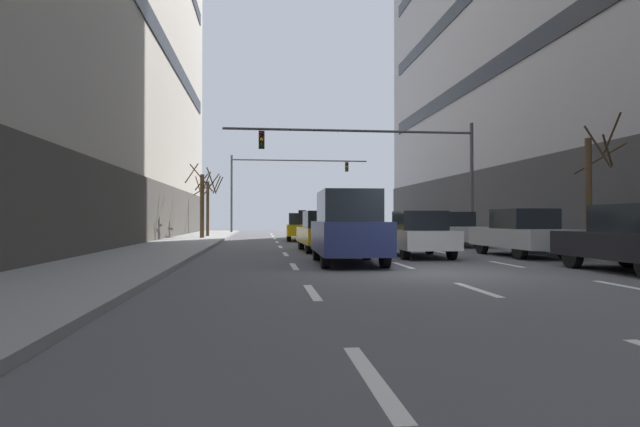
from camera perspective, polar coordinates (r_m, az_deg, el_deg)
ground_plane at (r=12.90m, az=11.49°, el=-6.40°), size 120.00×120.00×0.00m
sidewalk_left at (r=12.88m, az=-24.52°, el=-6.05°), size 3.63×80.00×0.14m
lane_stripe_l1_s2 at (r=4.49m, az=5.76°, el=-17.50°), size 0.16×2.00×0.01m
lane_stripe_l1_s3 at (r=9.34m, az=-0.86°, el=-8.63°), size 0.16×2.00×0.01m
lane_stripe_l1_s4 at (r=14.29m, az=-2.86°, el=-5.83°), size 0.16×2.00×0.01m
lane_stripe_l1_s5 at (r=19.27m, az=-3.81°, el=-4.47°), size 0.16×2.00×0.01m
lane_stripe_l1_s6 at (r=24.25m, az=-4.38°, el=-3.66°), size 0.16×2.00×0.01m
lane_stripe_l1_s7 at (r=29.24m, az=-4.75°, el=-3.14°), size 0.16×2.00×0.01m
lane_stripe_l1_s8 at (r=34.24m, az=-5.01°, el=-2.76°), size 0.16×2.00×0.01m
lane_stripe_l1_s9 at (r=39.23m, az=-5.20°, el=-2.48°), size 0.16×2.00×0.01m
lane_stripe_l1_s10 at (r=44.23m, az=-5.36°, el=-2.27°), size 0.16×2.00×0.01m
lane_stripe_l2_s3 at (r=10.10m, az=16.82°, el=-7.99°), size 0.16×2.00×0.01m
lane_stripe_l2_s4 at (r=14.80m, az=9.08°, el=-5.64°), size 0.16×2.00×0.01m
lane_stripe_l2_s5 at (r=19.65m, az=5.14°, el=-4.39°), size 0.16×2.00×0.01m
lane_stripe_l2_s6 at (r=24.56m, az=2.78°, el=-3.63°), size 0.16×2.00×0.01m
lane_stripe_l2_s7 at (r=29.50m, az=1.20°, el=-3.12°), size 0.16×2.00×0.01m
lane_stripe_l2_s8 at (r=34.45m, az=0.08°, el=-2.75°), size 0.16×2.00×0.01m
lane_stripe_l2_s9 at (r=39.42m, az=-0.76°, el=-2.47°), size 0.16×2.00×0.01m
lane_stripe_l2_s10 at (r=44.40m, az=-1.41°, el=-2.26°), size 0.16×2.00×0.01m
lane_stripe_l3_s3 at (r=11.65m, az=30.85°, el=-6.94°), size 0.16×2.00×0.01m
lane_stripe_l3_s4 at (r=15.90m, az=19.79°, el=-5.26°), size 0.16×2.00×0.01m
lane_stripe_l3_s5 at (r=20.49m, az=13.56°, el=-4.22°), size 0.16×2.00×0.01m
lane_stripe_l3_s6 at (r=25.23m, az=9.65°, el=-3.54°), size 0.16×2.00×0.01m
lane_stripe_l3_s7 at (r=30.06m, az=6.99°, el=-3.06°), size 0.16×2.00×0.01m
lane_stripe_l3_s8 at (r=34.94m, az=5.07°, el=-2.72°), size 0.16×2.00×0.01m
lane_stripe_l3_s9 at (r=39.85m, az=3.62°, el=-2.45°), size 0.16×2.00×0.01m
lane_stripe_l3_s10 at (r=44.77m, az=2.49°, el=-2.25°), size 0.16×2.00×0.01m
taxi_driving_0 at (r=30.88m, az=-1.98°, el=-1.51°), size 2.00×4.43×1.81m
car_driving_1 at (r=28.36m, az=4.67°, el=-1.59°), size 1.91×4.40×1.64m
car_driving_2 at (r=18.20m, az=10.77°, el=-2.25°), size 1.95×4.27×1.57m
car_driving_3 at (r=15.11m, az=3.09°, el=-1.54°), size 1.93×4.43×2.12m
taxi_driving_4 at (r=20.89m, az=0.46°, el=-1.98°), size 1.93×4.37×1.80m
car_parked_1 at (r=14.62m, az=31.63°, el=-2.43°), size 1.88×4.43×1.66m
car_parked_2 at (r=19.36m, az=21.27°, el=-2.02°), size 1.97×4.44×1.65m
car_parked_3 at (r=25.50m, az=14.20°, el=-1.70°), size 1.86×4.36×1.63m
traffic_signal_0 at (r=25.81m, az=7.75°, el=6.36°), size 12.37×0.35×5.95m
traffic_signal_1 at (r=46.19m, az=-4.93°, el=4.02°), size 12.14×0.34×6.76m
street_tree_0 at (r=32.82m, az=-12.82°, el=1.20°), size 1.85×1.84×4.68m
street_tree_1 at (r=36.25m, az=-12.19°, el=1.06°), size 2.07×1.95×4.32m
street_tree_2 at (r=20.70m, az=27.59°, el=2.49°), size 1.81×2.30×4.78m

